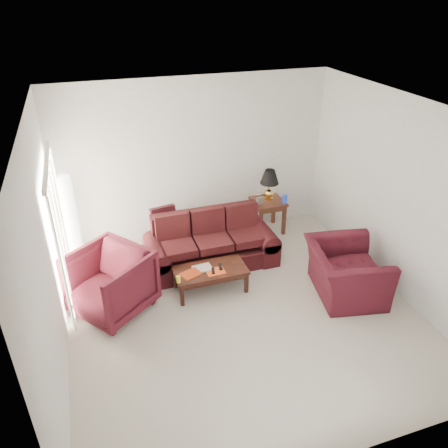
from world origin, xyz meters
name	(u,v)px	position (x,y,z in m)	size (l,w,h in m)	color
floor	(242,311)	(0.00, 0.00, 0.00)	(5.00, 5.00, 0.00)	beige
blinds	(60,233)	(-2.42, 1.30, 1.08)	(0.10, 2.00, 2.16)	silver
sofa	(211,242)	(-0.07, 1.34, 0.46)	(2.23, 0.96, 0.91)	black
throw_pillow	(164,219)	(-0.76, 1.91, 0.73)	(0.45, 0.13, 0.45)	black
end_table	(267,215)	(1.33, 2.15, 0.33)	(0.60, 0.60, 0.65)	brown
table_lamp	(269,185)	(1.36, 2.21, 0.95)	(0.36, 0.36, 0.60)	gold
clock	(260,201)	(1.12, 2.06, 0.72)	(0.14, 0.05, 0.14)	#B7B7BB
blue_canister	(285,199)	(1.58, 1.95, 0.73)	(0.10, 0.10, 0.16)	#1C3CBB
picture_frame	(258,194)	(1.20, 2.34, 0.73)	(0.13, 0.02, 0.16)	silver
floor_lamp	(71,220)	(-2.28, 2.20, 0.82)	(0.27, 0.27, 1.64)	white
armchair_left	(109,283)	(-1.84, 0.66, 0.49)	(1.04, 1.07, 0.98)	#451019
armchair_right	(345,272)	(1.68, -0.08, 0.40)	(1.23, 1.08, 0.80)	#3C0D16
coffee_table	(210,279)	(-0.30, 0.65, 0.20)	(1.14, 0.57, 0.40)	black
magazine_red	(191,274)	(-0.62, 0.60, 0.41)	(0.30, 0.22, 0.02)	#B03511
magazine_white	(202,268)	(-0.41, 0.70, 0.41)	(0.29, 0.22, 0.02)	beige
magazine_orange	(216,271)	(-0.24, 0.55, 0.41)	(0.28, 0.21, 0.02)	#E04C1A
remote_a	(213,271)	(-0.28, 0.55, 0.43)	(0.05, 0.15, 0.02)	black
remote_b	(220,267)	(-0.14, 0.62, 0.43)	(0.05, 0.17, 0.02)	black
yellow_glass	(178,279)	(-0.85, 0.47, 0.45)	(0.06, 0.06, 0.11)	yellow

